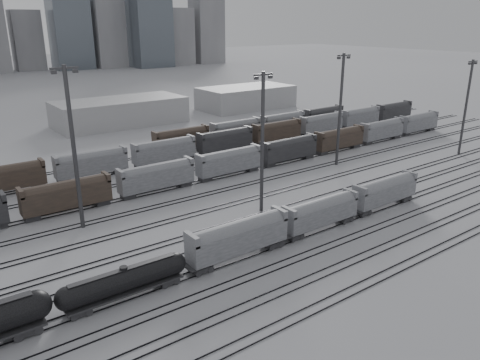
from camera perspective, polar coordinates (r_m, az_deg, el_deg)
ground at (r=72.49m, az=8.09°, el=-7.03°), size 900.00×900.00×0.00m
tracks at (r=84.66m, az=-0.15°, el=-2.86°), size 220.00×71.50×0.16m
tank_car_b at (r=58.05m, az=-13.89°, el=-11.84°), size 16.21×2.70×4.00m
hopper_car_a at (r=64.56m, az=-0.22°, el=-6.85°), size 15.42×3.06×5.51m
hopper_car_b at (r=74.43m, az=9.84°, el=-3.79°), size 14.05×2.79×5.02m
hopper_car_c at (r=85.91m, az=17.26°, el=-1.21°), size 14.41×2.86×5.15m
light_mast_b at (r=75.20m, az=-19.64°, el=3.99°), size 4.08×0.65×25.49m
light_mast_c at (r=77.79m, az=2.74°, el=4.87°), size 3.81×0.61×23.81m
light_mast_d at (r=106.83m, az=12.13°, el=8.64°), size 3.98×0.64×24.89m
light_mast_e at (r=126.20m, az=25.85°, el=8.20°), size 3.65×0.58×22.83m
bg_string_near at (r=99.31m, az=-1.36°, el=2.11°), size 151.00×3.00×5.60m
bg_string_mid at (r=117.48m, az=-1.84°, el=4.76°), size 151.00×3.00×5.60m
bg_string_far at (r=133.89m, az=2.42°, el=6.51°), size 66.00×3.00×5.60m
warehouse_mid at (r=154.33m, az=-14.40°, el=8.05°), size 40.00×18.00×8.00m
warehouse_right at (r=178.75m, az=0.75°, el=10.05°), size 35.00×18.00×8.00m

